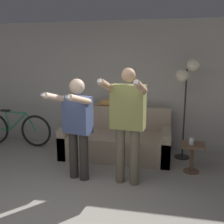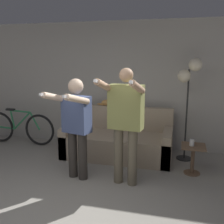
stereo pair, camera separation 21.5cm
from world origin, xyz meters
The scene contains 9 objects.
wall_back centered at (0.00, 3.01, 1.30)m, with size 10.00×0.05×2.60m.
couch centered at (0.32, 2.38, 0.28)m, with size 2.03×0.94×0.91m.
person_left centered at (-0.08, 1.26, 0.91)m, with size 0.60×0.74×1.57m.
person_right centered at (0.69, 1.26, 1.02)m, with size 0.62×0.71×1.73m.
cat centered at (0.07, 2.73, 0.98)m, with size 0.47×0.12×0.17m.
floor_lamp centered at (1.57, 2.51, 1.52)m, with size 0.41×0.28×1.87m.
side_table centered at (1.68, 1.89, 0.34)m, with size 0.38×0.38×0.48m.
cup centered at (1.65, 1.87, 0.53)m, with size 0.07×0.07×0.11m.
bicycle centered at (-1.96, 2.54, 0.36)m, with size 1.68×0.07×0.78m.
Camera 2 is at (1.42, -2.34, 1.87)m, focal length 42.00 mm.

